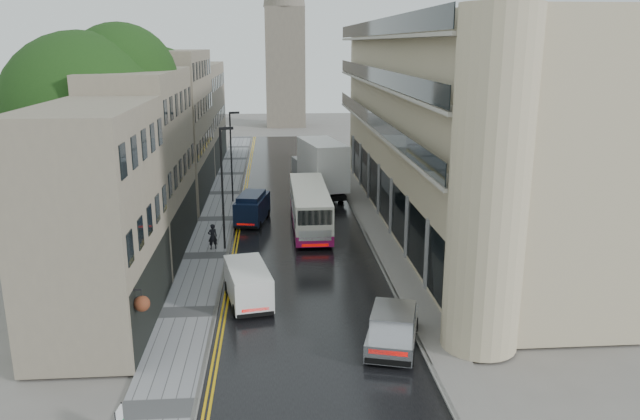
{
  "coord_description": "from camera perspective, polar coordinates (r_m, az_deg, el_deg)",
  "views": [
    {
      "loc": [
        -1.61,
        -17.27,
        12.64
      ],
      "look_at": [
        1.07,
        18.0,
        3.17
      ],
      "focal_mm": 35.0,
      "sensor_mm": 36.0,
      "label": 1
    }
  ],
  "objects": [
    {
      "name": "tree_far",
      "position": [
        51.77,
        -16.25,
        7.28
      ],
      "size": [
        9.24,
        9.24,
        12.46
      ],
      "primitive_type": null,
      "color": "black",
      "rests_on": "ground"
    },
    {
      "name": "cream_bus",
      "position": [
        40.89,
        -2.23,
        -0.89
      ],
      "size": [
        2.44,
        10.59,
        2.89
      ],
      "primitive_type": null,
      "rotation": [
        0.0,
        0.0,
        0.0
      ],
      "color": "white",
      "rests_on": "road"
    },
    {
      "name": "pedestrian",
      "position": [
        39.64,
        -9.79,
        -2.41
      ],
      "size": [
        0.7,
        0.58,
        1.63
      ],
      "primitive_type": "imported",
      "rotation": [
        0.0,
        0.0,
        3.5
      ],
      "color": "black",
      "rests_on": "left_sidewalk"
    },
    {
      "name": "silver_hatchback",
      "position": [
        26.06,
        4.36,
        -11.94
      ],
      "size": [
        3.09,
        4.82,
        1.67
      ],
      "primitive_type": null,
      "rotation": [
        0.0,
        0.0,
        -0.28
      ],
      "color": "#B6B6BB",
      "rests_on": "road"
    },
    {
      "name": "road",
      "position": [
        46.54,
        -2.2,
        -0.77
      ],
      "size": [
        9.0,
        85.0,
        0.02
      ],
      "primitive_type": "cube",
      "color": "black",
      "rests_on": "ground"
    },
    {
      "name": "tree_near",
      "position": [
        39.24,
        -20.51,
        5.7
      ],
      "size": [
        10.56,
        10.56,
        13.89
      ],
      "primitive_type": null,
      "color": "black",
      "rests_on": "ground"
    },
    {
      "name": "left_sidewalk",
      "position": [
        46.7,
        -9.39,
        -0.85
      ],
      "size": [
        2.7,
        85.0,
        0.12
      ],
      "primitive_type": "cube",
      "color": "gray",
      "rests_on": "ground"
    },
    {
      "name": "lamp_post_far",
      "position": [
        50.84,
        -8.11,
        4.77
      ],
      "size": [
        0.84,
        0.33,
        7.26
      ],
      "primitive_type": null,
      "rotation": [
        0.0,
        0.0,
        0.19
      ],
      "color": "black",
      "rests_on": "left_sidewalk"
    },
    {
      "name": "modern_block",
      "position": [
        45.23,
        11.05,
        7.55
      ],
      "size": [
        8.0,
        40.0,
        14.0
      ],
      "primitive_type": null,
      "color": "tan",
      "rests_on": "ground"
    },
    {
      "name": "white_van",
      "position": [
        30.02,
        -7.78,
        -7.97
      ],
      "size": [
        2.65,
        4.61,
        1.96
      ],
      "primitive_type": null,
      "rotation": [
        0.0,
        0.0,
        0.19
      ],
      "color": "white",
      "rests_on": "road"
    },
    {
      "name": "right_sidewalk",
      "position": [
        47.03,
        4.39,
        -0.57
      ],
      "size": [
        1.8,
        85.0,
        0.12
      ],
      "primitive_type": "cube",
      "color": "slate",
      "rests_on": "ground"
    },
    {
      "name": "navy_van",
      "position": [
        44.18,
        -7.69,
        -0.21
      ],
      "size": [
        2.59,
        4.74,
        2.29
      ],
      "primitive_type": null,
      "rotation": [
        0.0,
        0.0,
        -0.19
      ],
      "color": "black",
      "rests_on": "road"
    },
    {
      "name": "lamp_post_near",
      "position": [
        38.87,
        -8.91,
        1.85
      ],
      "size": [
        0.88,
        0.39,
        7.62
      ],
      "primitive_type": null,
      "rotation": [
        0.0,
        0.0,
        0.24
      ],
      "color": "black",
      "rests_on": "left_sidewalk"
    },
    {
      "name": "old_shop_row",
      "position": [
        48.37,
        -13.73,
        6.67
      ],
      "size": [
        4.5,
        56.0,
        12.0
      ],
      "primitive_type": null,
      "color": "gray",
      "rests_on": "ground"
    },
    {
      "name": "white_lorry",
      "position": [
        50.9,
        -0.76,
        3.39
      ],
      "size": [
        4.52,
        9.49,
        4.79
      ],
      "primitive_type": null,
      "rotation": [
        0.0,
        0.0,
        0.2
      ],
      "color": "white",
      "rests_on": "road"
    }
  ]
}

